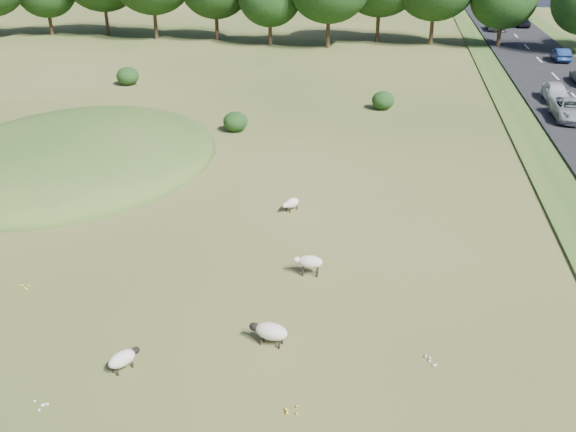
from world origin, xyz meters
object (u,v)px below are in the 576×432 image
(car_1, at_px, (561,54))
(car_3, at_px, (556,92))
(sheep_0, at_px, (291,203))
(car_5, at_px, (571,110))
(sheep_3, at_px, (270,331))
(car_7, at_px, (522,22))
(sheep_1, at_px, (123,358))
(car_2, at_px, (497,25))
(sheep_2, at_px, (309,262))

(car_1, bearing_deg, car_3, 77.51)
(car_1, height_order, car_3, car_3)
(sheep_0, distance_m, car_3, 28.87)
(car_1, xyz_separation_m, car_5, (-3.80, -22.59, 0.07))
(sheep_3, height_order, car_5, car_5)
(car_3, relative_size, car_7, 0.90)
(sheep_0, xyz_separation_m, car_7, (20.24, 65.87, 0.52))
(sheep_0, relative_size, car_3, 0.27)
(sheep_1, relative_size, car_5, 0.22)
(sheep_1, height_order, car_2, car_2)
(sheep_0, bearing_deg, sheep_2, 47.80)
(car_7, bearing_deg, sheep_2, 75.58)
(sheep_3, height_order, car_2, car_2)
(sheep_1, relative_size, car_1, 0.29)
(car_2, distance_m, car_5, 43.33)
(sheep_3, distance_m, car_7, 78.96)
(car_5, relative_size, car_7, 1.11)
(car_3, height_order, car_7, car_3)
(car_5, xyz_separation_m, car_7, (3.80, 47.58, -0.04))
(car_1, bearing_deg, car_5, 80.45)
(car_5, bearing_deg, car_1, 80.45)
(sheep_2, bearing_deg, sheep_0, -75.30)
(car_2, bearing_deg, car_1, -79.62)
(sheep_0, relative_size, car_2, 0.22)
(sheep_3, bearing_deg, sheep_2, -86.28)
(car_2, height_order, car_3, car_3)
(car_3, relative_size, car_5, 0.81)
(sheep_1, bearing_deg, car_1, 8.04)
(car_3, xyz_separation_m, car_5, (0.00, -5.43, 0.01))
(car_2, relative_size, car_3, 1.22)
(sheep_3, height_order, car_1, car_1)
(car_1, bearing_deg, sheep_3, 69.71)
(sheep_3, xyz_separation_m, car_3, (15.29, 34.46, 0.46))
(car_1, height_order, car_5, car_5)
(car_7, bearing_deg, car_5, 85.43)
(car_7, bearing_deg, car_3, 84.85)
(sheep_0, distance_m, sheep_3, 10.80)
(sheep_0, distance_m, car_2, 63.78)
(sheep_2, relative_size, car_1, 0.30)
(sheep_0, bearing_deg, sheep_3, 37.80)
(sheep_0, height_order, car_3, car_3)
(sheep_1, relative_size, car_2, 0.23)
(car_3, bearing_deg, car_1, 77.51)
(sheep_0, xyz_separation_m, car_5, (16.44, 18.30, 0.56))
(sheep_0, xyz_separation_m, sheep_3, (1.15, -10.74, 0.10))
(sheep_1, distance_m, car_2, 76.94)
(car_1, bearing_deg, sheep_0, 63.66)
(sheep_1, xyz_separation_m, sheep_2, (4.74, 6.78, 0.18))
(sheep_1, distance_m, car_5, 36.69)
(car_3, bearing_deg, sheep_2, -116.28)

